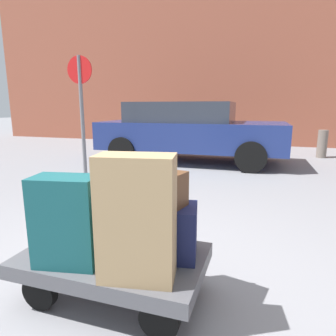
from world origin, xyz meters
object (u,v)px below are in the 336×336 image
at_px(suitcase_charcoal_stacked_top, 91,222).
at_px(bollard_kerb_near, 322,144).
at_px(luggage_cart, 114,263).
at_px(duffel_bag_navy_center, 156,230).
at_px(suitcase_teal_rear_right, 67,221).
at_px(no_parking_sign, 81,103).
at_px(parked_car, 189,130).
at_px(duffel_bag_brown_topmost_pile, 156,189).
at_px(suitcase_tan_front_right, 137,219).

xyz_separation_m(suitcase_charcoal_stacked_top, bollard_kerb_near, (2.65, 6.75, -0.11)).
xyz_separation_m(luggage_cart, duffel_bag_navy_center, (0.28, 0.07, 0.25)).
xyz_separation_m(suitcase_teal_rear_right, bollard_kerb_near, (2.60, 7.08, -0.26)).
bearing_deg(no_parking_sign, suitcase_teal_rear_right, -57.84).
bearing_deg(parked_car, duffel_bag_brown_topmost_pile, -78.39).
xyz_separation_m(luggage_cart, suitcase_tan_front_right, (0.28, -0.21, 0.43)).
relative_size(duffel_bag_brown_topmost_pile, bollard_kerb_near, 0.49).
bearing_deg(suitcase_tan_front_right, bollard_kerb_near, 63.48).
distance_m(luggage_cart, duffel_bag_navy_center, 0.38).
distance_m(duffel_bag_navy_center, suitcase_charcoal_stacked_top, 0.54).
bearing_deg(suitcase_tan_front_right, suitcase_charcoal_stacked_top, 136.49).
height_order(duffel_bag_navy_center, suitcase_charcoal_stacked_top, duffel_bag_navy_center).
height_order(luggage_cart, suitcase_charcoal_stacked_top, suitcase_charcoal_stacked_top).
relative_size(duffel_bag_navy_center, bollard_kerb_near, 0.73).
xyz_separation_m(duffel_bag_navy_center, suitcase_tan_front_right, (-0.01, -0.29, 0.19)).
xyz_separation_m(suitcase_teal_rear_right, suitcase_tan_front_right, (0.48, -0.02, 0.08)).
height_order(suitcase_tan_front_right, duffel_bag_brown_topmost_pile, suitcase_tan_front_right).
bearing_deg(luggage_cart, duffel_bag_navy_center, 14.30).
bearing_deg(suitcase_tan_front_right, duffel_bag_brown_topmost_pile, 78.96).
height_order(suitcase_charcoal_stacked_top, bollard_kerb_near, bollard_kerb_near).
height_order(suitcase_charcoal_stacked_top, suitcase_tan_front_right, suitcase_tan_front_right).
bearing_deg(duffel_bag_brown_topmost_pile, no_parking_sign, 142.90).
bearing_deg(suitcase_charcoal_stacked_top, no_parking_sign, 122.73).
bearing_deg(luggage_cart, duffel_bag_brown_topmost_pile, 14.30).
relative_size(luggage_cart, parked_car, 0.28).
height_order(duffel_bag_navy_center, no_parking_sign, no_parking_sign).
distance_m(suitcase_teal_rear_right, suitcase_tan_front_right, 0.48).
bearing_deg(bollard_kerb_near, suitcase_charcoal_stacked_top, -111.44).
bearing_deg(suitcase_charcoal_stacked_top, bollard_kerb_near, 67.07).
distance_m(luggage_cart, bollard_kerb_near, 7.29).
distance_m(suitcase_charcoal_stacked_top, parked_car, 5.18).
bearing_deg(suitcase_teal_rear_right, duffel_bag_navy_center, 18.59).
relative_size(suitcase_tan_front_right, bollard_kerb_near, 0.99).
height_order(suitcase_tan_front_right, bollard_kerb_near, suitcase_tan_front_right).
height_order(duffel_bag_brown_topmost_pile, no_parking_sign, no_parking_sign).
relative_size(luggage_cart, suitcase_charcoal_stacked_top, 1.97).
bearing_deg(duffel_bag_brown_topmost_pile, luggage_cart, -152.70).
bearing_deg(luggage_cart, suitcase_teal_rear_right, -135.62).
distance_m(suitcase_tan_front_right, no_parking_sign, 4.37).
bearing_deg(duffel_bag_brown_topmost_pile, suitcase_tan_front_right, -78.17).
bearing_deg(duffel_bag_navy_center, duffel_bag_brown_topmost_pile, 3.25).
height_order(suitcase_teal_rear_right, bollard_kerb_near, suitcase_teal_rear_right).
height_order(duffel_bag_navy_center, bollard_kerb_near, bollard_kerb_near).
height_order(luggage_cart, duffel_bag_navy_center, duffel_bag_navy_center).
relative_size(duffel_bag_navy_center, no_parking_sign, 0.24).
bearing_deg(bollard_kerb_near, duffel_bag_brown_topmost_pile, -107.25).
xyz_separation_m(duffel_bag_navy_center, bollard_kerb_near, (2.12, 6.82, -0.15)).
relative_size(suitcase_charcoal_stacked_top, suitcase_tan_front_right, 0.86).
xyz_separation_m(luggage_cart, parked_car, (-0.79, 5.28, 0.49)).
relative_size(suitcase_charcoal_stacked_top, bollard_kerb_near, 0.86).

